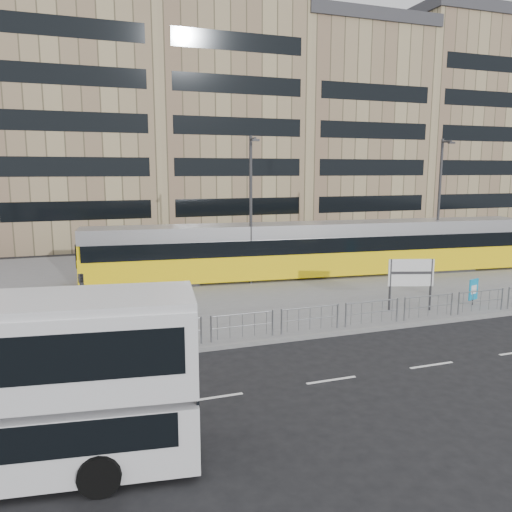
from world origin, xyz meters
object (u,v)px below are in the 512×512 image
object	(u,v)px
station_sign	(411,275)
lamp_post_west	(251,205)
pedestrian	(82,291)
traffic_light_west	(83,304)
tram	(317,249)
lamp_post_east	(440,200)
ad_panel	(473,290)

from	to	relation	value
station_sign	lamp_post_west	xyz separation A→B (m)	(-5.43, 8.17, 2.98)
pedestrian	traffic_light_west	bearing A→B (deg)	175.85
lamp_post_west	traffic_light_west	bearing A→B (deg)	-135.06
tram	lamp_post_west	world-z (taller)	lamp_post_west
lamp_post_east	lamp_post_west	bearing A→B (deg)	178.72
tram	lamp_post_east	world-z (taller)	lamp_post_east
ad_panel	lamp_post_west	world-z (taller)	lamp_post_west
tram	station_sign	bearing A→B (deg)	-80.54
station_sign	lamp_post_west	distance (m)	10.26
lamp_post_west	lamp_post_east	distance (m)	13.21
traffic_light_west	lamp_post_east	distance (m)	24.75
tram	pedestrian	xyz separation A→B (m)	(-14.41, -3.07, -0.92)
traffic_light_west	tram	bearing A→B (deg)	19.40
tram	pedestrian	distance (m)	14.77
tram	lamp_post_east	size ratio (longest dim) A/B	3.33
pedestrian	lamp_post_west	world-z (taller)	lamp_post_west
pedestrian	lamp_post_east	bearing A→B (deg)	-89.94
ad_panel	lamp_post_east	world-z (taller)	lamp_post_east
station_sign	traffic_light_west	distance (m)	15.06
pedestrian	traffic_light_west	xyz separation A→B (m)	(0.09, -7.30, 1.17)
pedestrian	tram	bearing A→B (deg)	-82.81
pedestrian	ad_panel	bearing A→B (deg)	-112.94
tram	station_sign	size ratio (longest dim) A/B	11.55
ad_panel	lamp_post_west	xyz separation A→B (m)	(-9.08, 8.38, 3.96)
tram	station_sign	xyz separation A→B (m)	(0.67, -8.99, 0.03)
station_sign	lamp_post_east	size ratio (longest dim) A/B	0.29
tram	lamp_post_east	bearing A→B (deg)	-2.31
lamp_post_east	traffic_light_west	bearing A→B (deg)	-157.89
pedestrian	lamp_post_east	xyz separation A→B (m)	(22.86, 1.95, 3.98)
traffic_light_west	lamp_post_east	bearing A→B (deg)	5.63
station_sign	lamp_post_east	xyz separation A→B (m)	(7.78, 7.88, 3.02)
pedestrian	lamp_post_west	size ratio (longest dim) A/B	0.18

